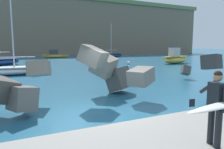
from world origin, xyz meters
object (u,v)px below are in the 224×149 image
mooring_buoy_inner (107,59)px  boat_near_centre (113,55)px  boat_mid_centre (9,70)px  surfer_with_board (221,104)px  boat_mid_left (175,58)px  mooring_buoy_middle (129,63)px  boat_near_left (101,60)px  radar_dome (127,1)px  boat_far_left (56,55)px  station_building_central (90,0)px  boat_mid_right (3,61)px

mooring_buoy_inner → boat_near_centre: bearing=58.3°
boat_near_centre → boat_mid_centre: boat_near_centre is taller
surfer_with_board → boat_mid_left: 28.31m
mooring_buoy_middle → boat_near_left: bearing=178.3°
boat_mid_left → radar_dome: (25.03, 60.07, 21.94)m
boat_far_left → boat_mid_centre: bearing=-108.1°
boat_near_left → radar_dome: radar_dome is taller
station_building_central → boat_far_left: bearing=-124.3°
station_building_central → surfer_with_board: bearing=-107.6°
boat_mid_left → station_building_central: station_building_central is taller
boat_mid_left → mooring_buoy_middle: (-7.24, 1.57, -0.57)m
boat_near_left → mooring_buoy_middle: (4.18, -0.12, -0.47)m
boat_mid_centre → boat_near_left: bearing=26.2°
boat_near_centre → mooring_buoy_inner: bearing=-121.7°
boat_mid_left → mooring_buoy_middle: bearing=167.8°
station_building_central → boat_near_centre: bearing=-99.7°
boat_near_left → boat_mid_left: (11.43, -1.70, 0.11)m
boat_mid_right → mooring_buoy_inner: boat_mid_right is taller
mooring_buoy_inner → mooring_buoy_middle: bearing=-98.0°
surfer_with_board → boat_mid_centre: 18.41m
surfer_with_board → boat_mid_left: bearing=50.0°
surfer_with_board → boat_near_centre: 47.79m
boat_near_centre → station_building_central: size_ratio=1.19×
boat_mid_centre → mooring_buoy_inner: (17.07, 16.92, -0.22)m
surfer_with_board → mooring_buoy_inner: surfer_with_board is taller
boat_near_centre → boat_mid_centre: size_ratio=1.03×
mooring_buoy_middle → mooring_buoy_inner: bearing=82.0°
boat_near_left → mooring_buoy_middle: 4.21m
boat_mid_centre → boat_far_left: boat_mid_centre is taller
boat_near_left → surfer_with_board: bearing=-106.2°
boat_mid_centre → boat_far_left: (9.44, 28.85, 0.15)m
surfer_with_board → station_building_central: size_ratio=0.31×
boat_mid_right → station_building_central: bearing=57.0°
boat_mid_right → radar_dome: size_ratio=0.72×
boat_mid_right → boat_far_left: size_ratio=1.20×
surfer_with_board → boat_mid_right: size_ratio=0.29×
boat_near_centre → mooring_buoy_middle: (-7.40, -20.87, -0.29)m
boat_near_centre → boat_near_left: bearing=-119.2°
mooring_buoy_middle → station_building_central: size_ratio=0.06×
boat_mid_left → boat_mid_right: (-23.59, 7.80, -0.28)m
mooring_buoy_middle → boat_far_left: bearing=104.4°
boat_mid_left → boat_near_left: bearing=171.6°
boat_mid_centre → boat_far_left: bearing=71.9°
boat_mid_centre → mooring_buoy_middle: 16.37m
boat_near_centre → mooring_buoy_inner: 11.00m
boat_near_left → station_building_central: bearing=71.7°
surfer_with_board → radar_dome: bearing=62.1°
mooring_buoy_middle → boat_near_centre: bearing=70.5°
mooring_buoy_middle → boat_mid_left: bearing=-12.2°
boat_mid_left → mooring_buoy_inner: size_ratio=13.12×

